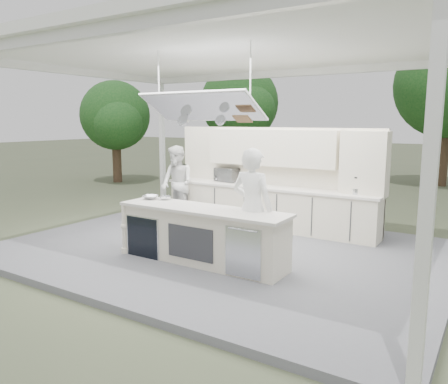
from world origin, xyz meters
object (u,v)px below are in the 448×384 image
Objects in this scene: back_counter at (267,207)px; sous_chef at (177,184)px; head_chef at (252,208)px; demo_island at (201,235)px.

sous_chef is at bearing -164.45° from back_counter.
sous_chef is (-3.12, 1.95, -0.08)m from head_chef.
back_counter is 2.79× the size of sous_chef.
sous_chef is (-2.29, 2.22, 0.43)m from demo_island.
back_counter is at bearing -68.00° from head_chef.
demo_island is at bearing -26.76° from sous_chef.
head_chef is (1.01, -2.54, 0.51)m from back_counter.
head_chef reaches higher than back_counter.
demo_island is 1.02m from head_chef.
head_chef is at bearing -14.57° from sous_chef.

